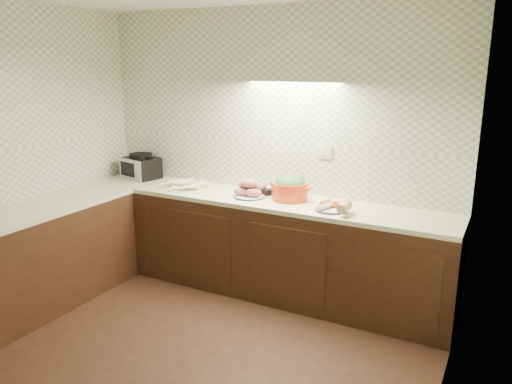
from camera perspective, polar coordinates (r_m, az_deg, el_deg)
The scene contains 8 objects.
room at distance 3.20m, azimuth -12.72°, elevation 5.86°, with size 3.60×3.60×2.60m.
counter at distance 4.44m, azimuth -12.93°, elevation -7.54°, with size 3.60×3.60×0.90m.
toaster_oven at distance 5.44m, azimuth -13.02°, elevation 2.84°, with size 0.43×0.37×0.26m.
parsnip_pile at distance 4.93m, azimuth -8.37°, elevation 0.82°, with size 0.46×0.42×0.08m.
sweet_potato_plate at distance 4.55m, azimuth -0.73°, elevation 0.16°, with size 0.29×0.29×0.17m.
onion_bowl at distance 4.65m, azimuth 0.99°, elevation 0.24°, with size 0.15×0.15×0.11m.
dutch_oven at distance 4.46m, azimuth 3.91°, elevation 0.46°, with size 0.39×0.35×0.22m.
veg_plate at distance 4.17m, azimuth 9.25°, elevation -1.60°, with size 0.34×0.29×0.12m.
Camera 1 is at (2.06, -2.40, 2.09)m, focal length 35.00 mm.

